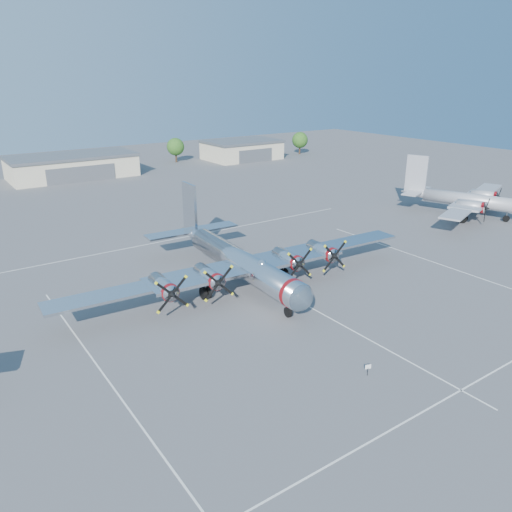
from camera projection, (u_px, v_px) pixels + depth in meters
ground at (286, 294)px, 55.54m from camera, size 260.00×260.00×0.00m
parking_lines at (296, 299)px, 54.19m from camera, size 60.00×50.08×0.01m
hangar_center at (72, 166)px, 117.83m from camera, size 28.60×14.60×5.40m
hangar_east at (242, 150)px, 143.60m from camera, size 20.60×14.60×5.40m
tree_east at (176, 147)px, 138.08m from camera, size 4.80×4.80×6.64m
tree_far_east at (300, 140)px, 152.30m from camera, size 4.80×4.80×6.64m
main_bomber_b29 at (238, 283)px, 58.40m from camera, size 44.89×31.90×9.60m
twin_engine_east at (462, 215)px, 86.56m from camera, size 35.91×30.79×9.61m
info_placard at (368, 368)px, 40.24m from camera, size 0.51×0.21×1.00m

